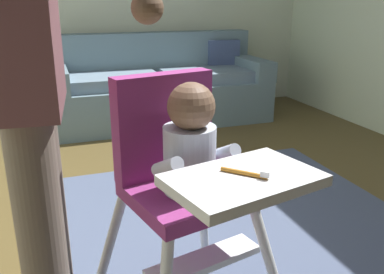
% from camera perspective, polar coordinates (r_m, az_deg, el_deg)
% --- Properties ---
extents(ground, '(6.18, 6.79, 0.10)m').
position_cam_1_polar(ground, '(2.35, -2.34, -13.32)').
color(ground, brown).
extents(area_rug, '(2.02, 2.41, 0.01)m').
position_cam_1_polar(area_rug, '(2.17, 7.98, -14.92)').
color(area_rug, '#48536F').
rests_on(area_rug, ground).
extents(couch, '(2.16, 0.86, 0.86)m').
position_cam_1_polar(couch, '(4.25, -4.53, 6.73)').
color(couch, slate).
rests_on(couch, ground).
extents(high_chair, '(0.72, 0.81, 0.96)m').
position_cam_1_polar(high_chair, '(1.37, -0.84, -4.08)').
color(high_chair, white).
rests_on(high_chair, ground).
extents(adult_standing, '(0.51, 0.53, 1.65)m').
position_cam_1_polar(adult_standing, '(1.27, -21.56, 5.68)').
color(adult_standing, '#706255').
rests_on(adult_standing, ground).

